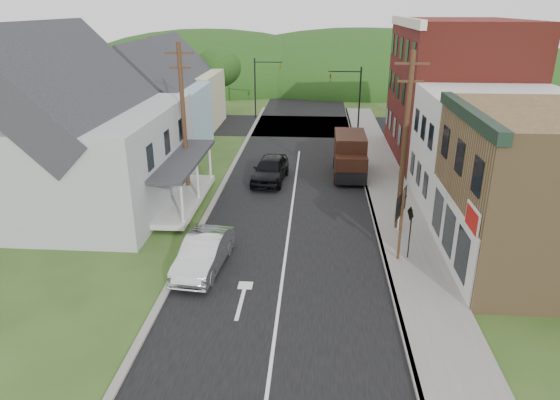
% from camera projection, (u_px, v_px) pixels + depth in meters
% --- Properties ---
extents(ground, '(120.00, 120.00, 0.00)m').
position_uv_depth(ground, '(285.00, 258.00, 23.08)').
color(ground, '#2D4719').
rests_on(ground, ground).
extents(road, '(9.00, 90.00, 0.02)m').
position_uv_depth(road, '(295.00, 185.00, 32.37)').
color(road, black).
rests_on(road, ground).
extents(cross_road, '(60.00, 9.00, 0.02)m').
position_uv_depth(cross_road, '(303.00, 126.00, 48.15)').
color(cross_road, black).
rests_on(cross_road, ground).
extents(sidewalk_right, '(2.80, 55.00, 0.15)m').
position_uv_depth(sidewalk_right, '(391.00, 197.00, 30.09)').
color(sidewalk_right, slate).
rests_on(sidewalk_right, ground).
extents(curb_right, '(0.20, 55.00, 0.15)m').
position_uv_depth(curb_right, '(368.00, 197.00, 30.18)').
color(curb_right, slate).
rests_on(curb_right, ground).
extents(curb_left, '(0.30, 55.00, 0.12)m').
position_uv_depth(curb_left, '(218.00, 193.00, 30.80)').
color(curb_left, slate).
rests_on(curb_left, ground).
extents(storefront_tan, '(8.00, 8.00, 7.00)m').
position_uv_depth(storefront_tan, '(552.00, 193.00, 21.04)').
color(storefront_tan, brown).
rests_on(storefront_tan, ground).
extents(storefront_white, '(8.00, 7.00, 6.50)m').
position_uv_depth(storefront_white, '(494.00, 151.00, 28.10)').
color(storefront_white, silver).
rests_on(storefront_white, ground).
extents(storefront_red, '(8.00, 12.00, 10.00)m').
position_uv_depth(storefront_red, '(455.00, 92.00, 36.28)').
color(storefront_red, maroon).
rests_on(storefront_red, ground).
extents(house_gray, '(10.20, 12.24, 8.35)m').
position_uv_depth(house_gray, '(79.00, 133.00, 27.92)').
color(house_gray, '#ABAEB0').
rests_on(house_gray, ground).
extents(house_blue, '(7.14, 8.16, 7.28)m').
position_uv_depth(house_blue, '(156.00, 106.00, 38.26)').
color(house_blue, '#9BBED3').
rests_on(house_blue, ground).
extents(house_cream, '(7.14, 8.16, 7.28)m').
position_uv_depth(house_cream, '(180.00, 88.00, 46.65)').
color(house_cream, '#BAB390').
rests_on(house_cream, ground).
extents(utility_pole_right, '(1.60, 0.26, 9.00)m').
position_uv_depth(utility_pole_right, '(405.00, 143.00, 24.25)').
color(utility_pole_right, '#472D19').
rests_on(utility_pole_right, ground).
extents(utility_pole_left, '(1.60, 0.26, 9.00)m').
position_uv_depth(utility_pole_left, '(184.00, 119.00, 29.25)').
color(utility_pole_left, '#472D19').
rests_on(utility_pole_left, ground).
extents(traffic_signal_right, '(2.87, 0.20, 6.00)m').
position_uv_depth(traffic_signal_right, '(352.00, 93.00, 43.24)').
color(traffic_signal_right, black).
rests_on(traffic_signal_right, ground).
extents(traffic_signal_left, '(2.87, 0.20, 6.00)m').
position_uv_depth(traffic_signal_left, '(262.00, 81.00, 50.32)').
color(traffic_signal_left, black).
rests_on(traffic_signal_left, ground).
extents(tree_left_b, '(4.80, 4.80, 6.94)m').
position_uv_depth(tree_left_b, '(45.00, 101.00, 33.59)').
color(tree_left_b, '#382616').
rests_on(tree_left_b, ground).
extents(tree_left_c, '(5.80, 5.80, 8.41)m').
position_uv_depth(tree_left_c, '(69.00, 70.00, 40.77)').
color(tree_left_c, '#382616').
rests_on(tree_left_c, ground).
extents(tree_left_d, '(4.80, 4.80, 6.94)m').
position_uv_depth(tree_left_d, '(218.00, 67.00, 51.62)').
color(tree_left_d, '#382616').
rests_on(tree_left_d, ground).
extents(forested_ridge, '(90.00, 30.00, 16.00)m').
position_uv_depth(forested_ridge, '(308.00, 83.00, 74.15)').
color(forested_ridge, '#103610').
rests_on(forested_ridge, ground).
extents(silver_sedan, '(2.07, 4.81, 1.54)m').
position_uv_depth(silver_sedan, '(204.00, 254.00, 21.81)').
color(silver_sedan, silver).
rests_on(silver_sedan, ground).
extents(dark_sedan, '(2.45, 5.10, 1.68)m').
position_uv_depth(dark_sedan, '(270.00, 169.00, 32.75)').
color(dark_sedan, black).
rests_on(dark_sedan, ground).
extents(delivery_van, '(2.14, 5.08, 2.83)m').
position_uv_depth(delivery_van, '(350.00, 156.00, 33.58)').
color(delivery_van, black).
rests_on(delivery_van, ground).
extents(route_sign_cluster, '(0.77, 1.78, 3.32)m').
position_uv_depth(route_sign_cluster, '(401.00, 215.00, 21.94)').
color(route_sign_cluster, '#472D19').
rests_on(route_sign_cluster, sidewalk_right).
extents(warning_sign, '(0.18, 0.68, 2.52)m').
position_uv_depth(warning_sign, '(410.00, 225.00, 22.23)').
color(warning_sign, black).
rests_on(warning_sign, sidewalk_right).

